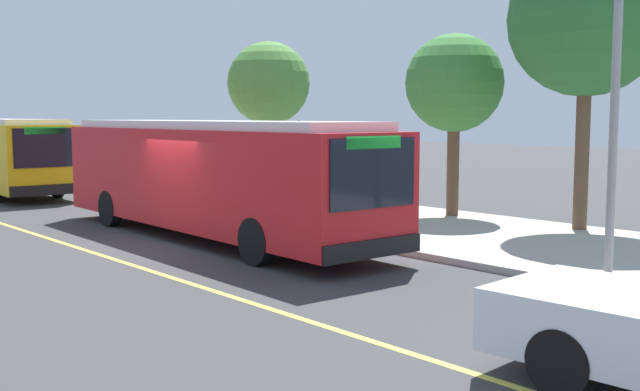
{
  "coord_description": "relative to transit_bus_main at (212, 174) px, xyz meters",
  "views": [
    {
      "loc": [
        15.9,
        -9.33,
        3.06
      ],
      "look_at": [
        3.03,
        1.76,
        1.28
      ],
      "focal_mm": 42.61,
      "sensor_mm": 36.0,
      "label": 1
    }
  ],
  "objects": [
    {
      "name": "bus_shelter",
      "position": [
        -2.28,
        5.36,
        0.3
      ],
      "size": [
        2.9,
        1.6,
        2.48
      ],
      "color": "#333338",
      "rests_on": "sidewalk_curb"
    },
    {
      "name": "sidewalk_curb",
      "position": [
        0.24,
        4.99,
        -1.54
      ],
      "size": [
        44.0,
        6.4,
        0.15
      ],
      "primitive_type": "cube",
      "color": "#A8A399",
      "rests_on": "ground_plane"
    },
    {
      "name": "transit_bus_main",
      "position": [
        0.0,
        0.0,
        0.0
      ],
      "size": [
        11.98,
        2.91,
        2.95
      ],
      "color": "red",
      "rests_on": "ground_plane"
    },
    {
      "name": "waiting_bench",
      "position": [
        -2.16,
        5.36,
        -0.98
      ],
      "size": [
        1.6,
        0.48,
        0.95
      ],
      "color": "brown",
      "rests_on": "sidewalk_curb"
    },
    {
      "name": "utility_pole",
      "position": [
        9.13,
        2.79,
        1.73
      ],
      "size": [
        0.16,
        0.16,
        6.4
      ],
      "primitive_type": "cylinder",
      "color": "gray",
      "rests_on": "sidewalk_curb"
    },
    {
      "name": "street_tree_near_shelter",
      "position": [
        1.86,
        7.13,
        2.37
      ],
      "size": [
        2.85,
        2.85,
        5.3
      ],
      "color": "brown",
      "rests_on": "sidewalk_curb"
    },
    {
      "name": "street_tree_upstreet",
      "position": [
        -6.4,
        6.6,
        2.62
      ],
      "size": [
        3.04,
        3.04,
        5.64
      ],
      "color": "brown",
      "rests_on": "sidewalk_curb"
    },
    {
      "name": "route_sign_post",
      "position": [
        0.1,
        2.72,
        0.34
      ],
      "size": [
        0.44,
        0.08,
        2.8
      ],
      "color": "#333338",
      "rests_on": "sidewalk_curb"
    },
    {
      "name": "pedestrian_commuter",
      "position": [
        -1.64,
        3.28,
        -0.5
      ],
      "size": [
        0.24,
        0.4,
        1.69
      ],
      "color": "#282D47",
      "rests_on": "sidewalk_curb"
    },
    {
      "name": "lane_stripe_center",
      "position": [
        0.24,
        -3.21,
        -1.61
      ],
      "size": [
        36.0,
        0.14,
        0.01
      ],
      "primitive_type": "cube",
      "color": "#E0D64C",
      "rests_on": "ground_plane"
    },
    {
      "name": "ground_plane",
      "position": [
        0.24,
        -1.01,
        -1.62
      ],
      "size": [
        120.0,
        120.0,
        0.0
      ],
      "primitive_type": "plane",
      "color": "#38383A"
    },
    {
      "name": "street_tree_downstreet",
      "position": [
        5.79,
        7.48,
        3.89
      ],
      "size": [
        3.97,
        3.97,
        7.37
      ],
      "color": "brown",
      "rests_on": "sidewalk_curb"
    }
  ]
}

